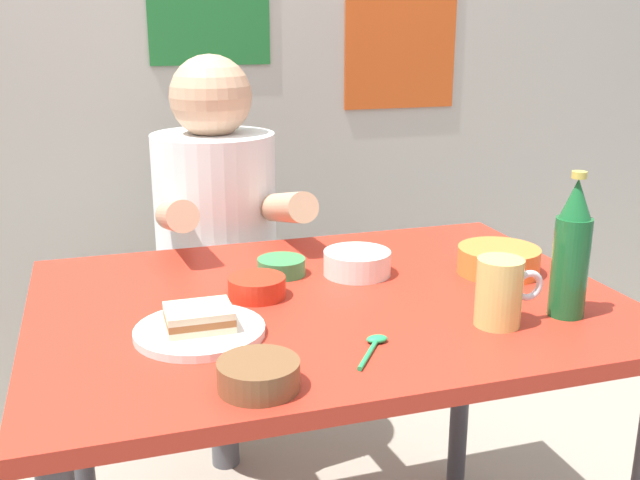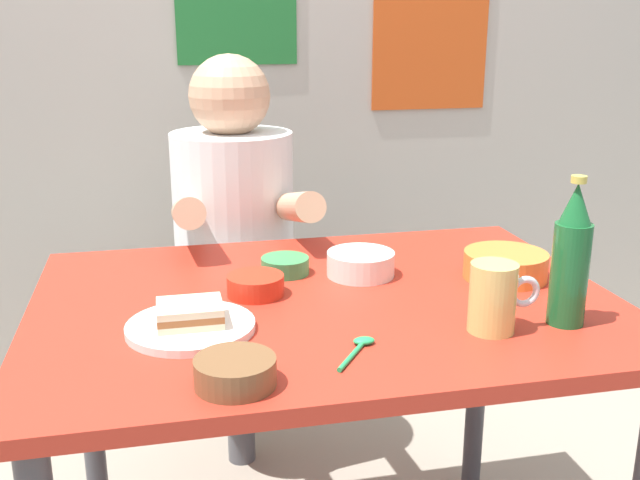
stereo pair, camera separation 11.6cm
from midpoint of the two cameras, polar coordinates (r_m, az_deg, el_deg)
wall_back at (r=2.34m, az=-4.06°, el=17.94°), size 4.40×0.09×2.60m
dining_table at (r=1.44m, az=2.76°, el=-8.00°), size 1.10×0.80×0.74m
stool at (r=2.10m, az=-4.80°, el=-8.65°), size 0.34×0.34×0.45m
person_seated at (r=1.95m, az=-5.05°, el=2.34°), size 0.33×0.56×0.72m
plate_orange at (r=1.26m, az=-7.47°, el=-6.77°), size 0.22×0.22×0.01m
sandwich at (r=1.25m, az=-7.51°, el=-5.72°), size 0.11×0.09×0.04m
beer_mug at (r=1.28m, az=15.96°, el=-4.36°), size 0.13×0.08×0.12m
beer_bottle at (r=1.33m, az=21.35°, el=-1.38°), size 0.06×0.06×0.26m
dip_bowl_green at (r=1.52m, az=-0.57°, el=-1.97°), size 0.10×0.10×0.03m
soup_bowl_orange at (r=1.56m, az=16.35°, el=-1.83°), size 0.17×0.17×0.05m
condiment_bowl_brown at (r=1.07m, az=-3.53°, el=-10.19°), size 0.12×0.12×0.04m
rice_bowl_white at (r=1.52m, az=5.37°, el=-1.80°), size 0.14×0.14×0.05m
sauce_bowl_chili at (r=1.40m, az=-2.71°, el=-3.49°), size 0.11×0.11×0.04m
spoon at (r=1.19m, az=5.89°, el=-8.32°), size 0.09×0.10×0.01m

